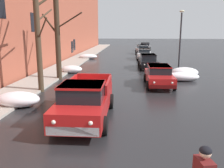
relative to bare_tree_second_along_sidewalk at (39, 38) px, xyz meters
name	(u,v)px	position (x,y,z in m)	size (l,w,h in m)	color
left_sidewalk_slab	(54,72)	(-1.34, 6.46, -3.29)	(2.72, 80.00, 0.13)	#A8A399
brick_townhouse_facade	(29,6)	(-3.20, 6.46, 2.42)	(0.63, 80.00, 11.57)	#9E4C38
snow_bank_near_corner_left	(88,56)	(-0.17, 17.44, -3.05)	(2.39, 1.17, 0.63)	white
snow_bank_along_left_kerb	(181,77)	(9.44, 3.97, -3.03)	(2.56, 1.12, 0.67)	white
snow_bank_mid_block_left	(71,69)	(0.23, 6.68, -3.03)	(1.87, 1.17, 0.67)	white
snow_bank_near_corner_right	(185,73)	(10.04, 5.34, -2.96)	(2.20, 1.25, 0.85)	white
snow_bank_along_right_kerb	(19,99)	(0.03, -3.23, -2.98)	(2.21, 1.34, 0.77)	white
bare_tree_second_along_sidewalk	(39,38)	(0.00, 0.00, 0.00)	(2.47, 3.01, 6.73)	#423323
bare_tree_mid_block	(58,39)	(-0.01, 3.83, -0.21)	(3.55, 2.39, 6.08)	#382B1E
pickup_truck_red_approaching_near_lane	(85,100)	(3.75, -4.78, -2.48)	(2.23, 5.36, 1.76)	red
sedan_red_parked_kerbside_close	(159,75)	(7.58, 2.23, -2.61)	(1.96, 4.37, 1.42)	red
sedan_black_parked_kerbside_mid	(148,61)	(7.27, 9.86, -2.61)	(2.01, 4.19, 1.42)	black
sedan_white_parked_far_down_block	(144,53)	(7.24, 17.76, -2.61)	(2.06, 4.49, 1.42)	silver
sedan_silver_queued_behind_truck	(142,49)	(7.22, 24.42, -2.61)	(2.22, 4.32, 1.42)	#B7B7BC
sedan_grey_at_far_intersection	(145,47)	(7.94, 30.46, -2.61)	(2.25, 4.37, 1.42)	slate
street_lamp_post	(180,38)	(9.94, 7.84, -0.26)	(0.44, 0.24, 5.49)	#28282D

